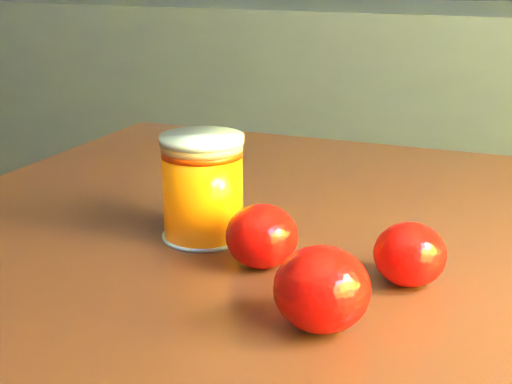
% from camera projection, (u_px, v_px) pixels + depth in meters
% --- Properties ---
extents(kitchen_counter, '(3.15, 0.60, 0.90)m').
position_uv_depth(kitchen_counter, '(245.00, 167.00, 2.00)').
color(kitchen_counter, '#515055').
rests_on(kitchen_counter, ground).
extents(table, '(1.06, 0.77, 0.76)m').
position_uv_depth(table, '(431.00, 350.00, 0.64)').
color(table, '#5C2817').
rests_on(table, ground).
extents(juice_glass, '(0.07, 0.07, 0.09)m').
position_uv_depth(juice_glass, '(203.00, 188.00, 0.63)').
color(juice_glass, '#FA6805').
rests_on(juice_glass, table).
extents(orange_front, '(0.08, 0.08, 0.05)m').
position_uv_depth(orange_front, '(262.00, 236.00, 0.57)').
color(orange_front, '#F10E04').
rests_on(orange_front, table).
extents(orange_back, '(0.06, 0.06, 0.05)m').
position_uv_depth(orange_back, '(410.00, 254.00, 0.54)').
color(orange_back, '#F10E04').
rests_on(orange_back, table).
extents(orange_extra, '(0.07, 0.07, 0.06)m').
position_uv_depth(orange_extra, '(322.00, 289.00, 0.48)').
color(orange_extra, '#F10E04').
rests_on(orange_extra, table).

